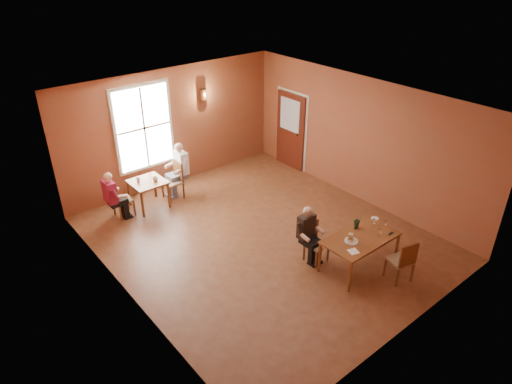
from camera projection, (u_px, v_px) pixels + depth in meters
ground at (262, 238)px, 9.82m from camera, size 6.00×7.00×0.01m
wall_back at (173, 128)px, 11.47m from camera, size 6.00×0.04×3.00m
wall_front at (415, 258)px, 6.73m from camera, size 6.00×0.04×3.00m
wall_left at (122, 229)px, 7.43m from camera, size 0.04×7.00×3.00m
wall_right at (359, 140)px, 10.77m from camera, size 0.04×7.00×3.00m
ceiling at (263, 103)px, 8.37m from camera, size 6.00×7.00×0.04m
window at (144, 128)px, 10.89m from camera, size 1.36×0.10×1.96m
door at (290, 131)px, 12.51m from camera, size 0.12×1.04×2.10m
wall_sconce at (203, 95)px, 11.56m from camera, size 0.16×0.16×0.28m
main_table at (359, 252)px, 8.81m from camera, size 1.47×0.83×0.69m
chair_diner_main at (317, 243)px, 8.93m from camera, size 0.37×0.37×0.83m
diner_main at (318, 238)px, 8.84m from camera, size 0.45×0.45×1.14m
chair_empty at (400, 259)px, 8.43m from camera, size 0.48×0.48×0.89m
plate_food at (351, 241)px, 8.51m from camera, size 0.34×0.34×0.03m
sandwich at (351, 237)px, 8.55m from camera, size 0.12×0.12×0.11m
goblet_a at (373, 223)px, 8.93m from camera, size 0.07×0.07×0.16m
goblet_b at (385, 224)px, 8.89m from camera, size 0.07×0.07×0.16m
goblet_c at (379, 233)px, 8.62m from camera, size 0.09×0.09×0.17m
menu_stand at (357, 224)px, 8.86m from camera, size 0.12×0.06×0.19m
knife at (370, 244)px, 8.45m from camera, size 0.18×0.02×0.00m
napkin at (353, 251)px, 8.24m from camera, size 0.22×0.22×0.01m
side_plate at (375, 218)px, 9.21m from camera, size 0.17×0.17×0.01m
sunglasses at (391, 234)px, 8.73m from camera, size 0.13×0.05×0.02m
second_table at (149, 194)px, 10.85m from camera, size 0.77×0.77×0.68m
chair_diner_white at (172, 181)px, 11.15m from camera, size 0.41×0.41×0.93m
diner_white at (173, 174)px, 11.07m from camera, size 0.52×0.52×1.31m
chair_diner_maroon at (123, 199)px, 10.44m from camera, size 0.38×0.38×0.86m
diner_maroon at (121, 193)px, 10.35m from camera, size 0.47×0.47×1.18m
cup_a at (155, 179)px, 10.69m from camera, size 0.15×0.15×0.09m
cup_b at (138, 180)px, 10.65m from camera, size 0.11×0.11×0.09m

